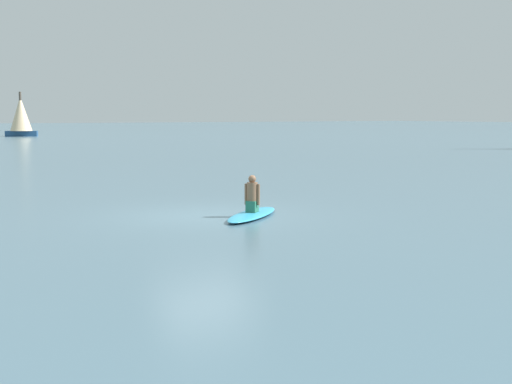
# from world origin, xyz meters

# --- Properties ---
(ground_plane) EXTENTS (400.00, 400.00, 0.00)m
(ground_plane) POSITION_xyz_m (0.00, 0.00, 0.00)
(ground_plane) COLOR slate
(surfboard) EXTENTS (2.33, 2.65, 0.13)m
(surfboard) POSITION_xyz_m (-0.76, -0.90, 0.06)
(surfboard) COLOR #339EC6
(surfboard) RESTS_ON ground
(person_paddler) EXTENTS (0.38, 0.39, 0.91)m
(person_paddler) POSITION_xyz_m (-0.76, -0.90, 0.54)
(person_paddler) COLOR #26664C
(person_paddler) RESTS_ON surfboard
(sailboat_near_right) EXTENTS (3.29, 3.72, 5.21)m
(sailboat_near_right) POSITION_xyz_m (67.70, -11.75, 2.45)
(sailboat_near_right) COLOR navy
(sailboat_near_right) RESTS_ON ground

